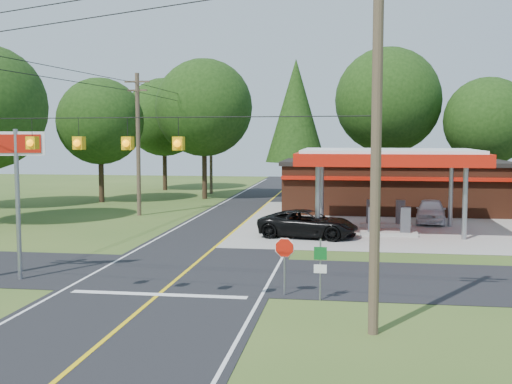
# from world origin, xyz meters

# --- Properties ---
(ground) EXTENTS (120.00, 120.00, 0.00)m
(ground) POSITION_xyz_m (0.00, 0.00, 0.00)
(ground) COLOR #32511C
(ground) RESTS_ON ground
(main_highway) EXTENTS (8.00, 120.00, 0.02)m
(main_highway) POSITION_xyz_m (0.00, 0.00, 0.01)
(main_highway) COLOR black
(main_highway) RESTS_ON ground
(cross_road) EXTENTS (70.00, 7.00, 0.02)m
(cross_road) POSITION_xyz_m (0.00, 0.00, 0.01)
(cross_road) COLOR black
(cross_road) RESTS_ON ground
(lane_center_yellow) EXTENTS (0.15, 110.00, 0.00)m
(lane_center_yellow) POSITION_xyz_m (0.00, 0.00, 0.03)
(lane_center_yellow) COLOR yellow
(lane_center_yellow) RESTS_ON main_highway
(gas_canopy) EXTENTS (10.60, 7.40, 4.88)m
(gas_canopy) POSITION_xyz_m (9.00, 13.00, 4.27)
(gas_canopy) COLOR gray
(gas_canopy) RESTS_ON ground
(convenience_store) EXTENTS (16.40, 7.55, 3.80)m
(convenience_store) POSITION_xyz_m (10.00, 22.98, 1.92)
(convenience_store) COLOR #562A18
(convenience_store) RESTS_ON ground
(utility_pole_near_right) EXTENTS (1.80, 0.30, 11.50)m
(utility_pole_near_right) POSITION_xyz_m (7.50, -7.00, 5.96)
(utility_pole_near_right) COLOR #473828
(utility_pole_near_right) RESTS_ON ground
(utility_pole_far_left) EXTENTS (1.80, 0.30, 10.00)m
(utility_pole_far_left) POSITION_xyz_m (-8.00, 18.00, 5.20)
(utility_pole_far_left) COLOR #473828
(utility_pole_far_left) RESTS_ON ground
(utility_pole_north) EXTENTS (0.30, 0.30, 9.50)m
(utility_pole_north) POSITION_xyz_m (-6.50, 35.00, 4.75)
(utility_pole_north) COLOR #473828
(utility_pole_north) RESTS_ON ground
(overhead_beacons) EXTENTS (17.04, 2.04, 1.03)m
(overhead_beacons) POSITION_xyz_m (-1.00, -6.00, 6.21)
(overhead_beacons) COLOR black
(overhead_beacons) RESTS_ON ground
(treeline_backdrop) EXTENTS (70.27, 51.59, 13.30)m
(treeline_backdrop) POSITION_xyz_m (0.82, 24.01, 7.49)
(treeline_backdrop) COLOR #332316
(treeline_backdrop) RESTS_ON ground
(suv_car) EXTENTS (6.28, 6.28, 1.53)m
(suv_car) POSITION_xyz_m (4.50, 10.00, 0.77)
(suv_car) COLOR black
(suv_car) RESTS_ON ground
(sedan_car) EXTENTS (5.07, 5.07, 1.55)m
(sedan_car) POSITION_xyz_m (12.00, 17.00, 0.77)
(sedan_car) COLOR white
(sedan_car) RESTS_ON ground
(big_stop_sign) EXTENTS (2.15, 0.73, 5.98)m
(big_stop_sign) POSITION_xyz_m (-6.18, -2.01, 4.36)
(big_stop_sign) COLOR gray
(big_stop_sign) RESTS_ON ground
(octagonal_stop_sign) EXTENTS (0.75, 0.14, 2.12)m
(octagonal_stop_sign) POSITION_xyz_m (4.50, -3.01, 1.57)
(octagonal_stop_sign) COLOR gray
(octagonal_stop_sign) RESTS_ON ground
(route_sign_post) EXTENTS (0.45, 0.09, 2.18)m
(route_sign_post) POSITION_xyz_m (5.80, -3.52, 1.30)
(route_sign_post) COLOR gray
(route_sign_post) RESTS_ON ground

